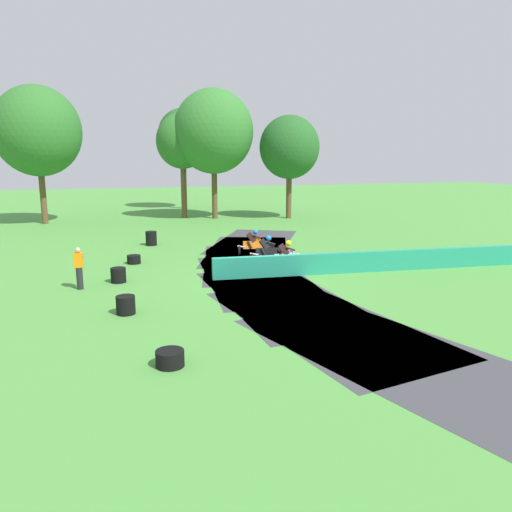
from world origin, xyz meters
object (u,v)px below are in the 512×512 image
Objects in this scene: motorcycle_trailing_white at (287,257)px; track_marshal at (79,268)px; tire_stack_mid_a at (134,259)px; motorcycle_chase_black at (268,251)px; motorcycle_lead_orange at (254,244)px; tire_stack_extra_a at (170,358)px; tire_stack_mid_b at (118,275)px; tire_stack_far at (126,305)px; tire_stack_near at (151,238)px; traffic_cone at (364,258)px.

motorcycle_trailing_white is 1.05× the size of track_marshal.
motorcycle_chase_black is at bearing -17.37° from tire_stack_mid_a.
motorcycle_lead_orange is at bearing 0.48° from tire_stack_mid_a.
motorcycle_lead_orange reaches higher than tire_stack_extra_a.
motorcycle_trailing_white is at bearing -0.28° from tire_stack_mid_b.
tire_stack_extra_a is 8.46m from track_marshal.
tire_stack_mid_b is 0.99× the size of tire_stack_far.
tire_stack_near is (-4.90, 6.56, -0.24)m from motorcycle_chase_black.
tire_stack_mid_a is at bearing 165.70° from traffic_cone.
tire_stack_mid_b reaches higher than traffic_cone.
track_marshal reaches higher than tire_stack_far.
motorcycle_trailing_white reaches higher than traffic_cone.
motorcycle_lead_orange reaches higher than motorcycle_chase_black.
motorcycle_chase_black is 6.37m from tire_stack_mid_a.
tire_stack_extra_a is (-5.61, -12.20, -0.45)m from motorcycle_lead_orange.
motorcycle_lead_orange is at bearing 98.18° from motorcycle_trailing_white.
tire_stack_mid_a is 7.71m from tire_stack_far.
motorcycle_chase_black is at bearing -53.27° from tire_stack_near.
motorcycle_lead_orange is 1.00× the size of motorcycle_trailing_white.
tire_stack_far is 12.29m from traffic_cone.
traffic_cone is at bearing -37.85° from tire_stack_near.
motorcycle_lead_orange is 3.90× the size of traffic_cone.
tire_stack_far is at bearing -87.64° from tire_stack_mid_b.
track_marshal is at bearing -155.36° from tire_stack_mid_b.
tire_stack_mid_a is 4.68m from track_marshal.
motorcycle_trailing_white reaches higher than tire_stack_mid_b.
tire_stack_mid_b is 0.37× the size of track_marshal.
motorcycle_chase_black is 11.74m from tire_stack_extra_a.
tire_stack_far is (-7.04, -4.21, -0.35)m from motorcycle_trailing_white.
tire_stack_near is at bearing 76.01° from tire_stack_mid_a.
tire_stack_near reaches higher than tire_stack_mid_a.
tire_stack_mid_b is 1.38× the size of traffic_cone.
motorcycle_chase_black is at bearing 104.41° from motorcycle_trailing_white.
tire_stack_extra_a is at bearing -125.19° from motorcycle_trailing_white.
tire_stack_mid_b is at bearing -167.22° from motorcycle_chase_black.
tire_stack_extra_a is 0.43× the size of track_marshal.
motorcycle_lead_orange is 1.05× the size of track_marshal.
tire_stack_mid_b is (-6.71, -3.49, -0.35)m from motorcycle_lead_orange.
motorcycle_trailing_white is 8.67m from track_marshal.
tire_stack_far is at bearing -130.18° from motorcycle_lead_orange.
motorcycle_chase_black is 2.83× the size of tire_stack_mid_b.
motorcycle_trailing_white is (0.41, -1.58, 0.01)m from motorcycle_chase_black.
motorcycle_chase_black reaches higher than tire_stack_far.
motorcycle_chase_black is 8.81m from tire_stack_far.
motorcycle_chase_black is 8.19m from tire_stack_near.
tire_stack_extra_a is at bearing -82.80° from tire_stack_mid_b.
traffic_cone is at bearing 3.62° from tire_stack_mid_b.
tire_stack_near is at bearing 82.00° from tire_stack_far.
motorcycle_trailing_white reaches higher than tire_stack_near.
motorcycle_chase_black is 2.80× the size of tire_stack_far.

